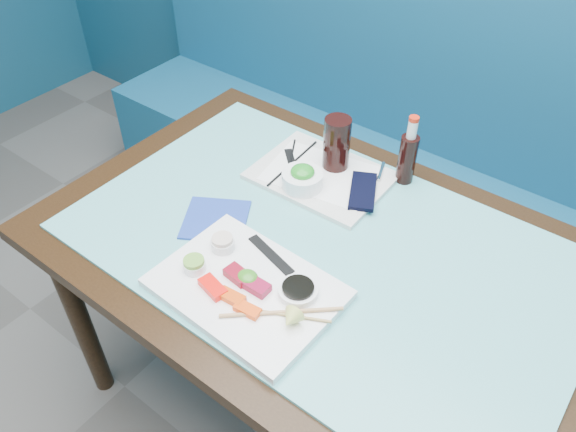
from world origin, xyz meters
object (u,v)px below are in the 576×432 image
Objects in this scene: seaweed_bowl at (302,180)px; blue_napkin at (216,219)px; booth_bench at (445,192)px; dining_table at (321,269)px; cola_glass at (337,143)px; serving_tray at (321,176)px; sashimi_plate at (247,288)px; cola_bottle_body at (407,159)px.

seaweed_bowl reaches higher than blue_napkin.
booth_bench is at bearing 74.08° from blue_napkin.
cola_glass reaches higher than dining_table.
serving_tray is 2.27× the size of blue_napkin.
blue_napkin is at bearing -160.30° from dining_table.
cola_bottle_body is (0.08, 0.57, 0.06)m from sashimi_plate.
sashimi_plate is 0.45m from serving_tray.
serving_tray is 2.57× the size of cola_bottle_body.
serving_tray is at bearing 105.49° from sashimi_plate.
cola_bottle_body is 0.54m from blue_napkin.
booth_bench is 18.83× the size of blue_napkin.
booth_bench is 0.89m from dining_table.
serving_tray reaches higher than blue_napkin.
serving_tray is (-0.15, 0.21, 0.10)m from dining_table.
serving_tray is at bearing -103.80° from booth_bench.
dining_table is at bearing -90.00° from booth_bench.
seaweed_bowl is at bearing -98.75° from cola_glass.
cola_glass is 0.96× the size of blue_napkin.
serving_tray is 0.08m from seaweed_bowl.
dining_table is 12.59× the size of seaweed_bowl.
booth_bench reaches higher than serving_tray.
serving_tray is 0.10m from cola_glass.
cola_bottle_body reaches higher than seaweed_bowl.
blue_napkin is (-0.27, -0.10, 0.09)m from dining_table.
cola_bottle_body reaches higher than serving_tray.
cola_bottle_body is at bearing 84.44° from dining_table.
cola_glass is (0.01, 0.05, 0.08)m from serving_tray.
dining_table is 0.30m from blue_napkin.
blue_napkin is (-0.30, -0.44, -0.07)m from cola_bottle_body.
booth_bench is at bearing 76.85° from seaweed_bowl.
sashimi_plate is 0.51m from cola_glass.
seaweed_bowl is at bearing 139.92° from dining_table.
cola_bottle_body reaches higher than sashimi_plate.
seaweed_bowl is at bearing 109.56° from sashimi_plate.
dining_table is 0.28m from serving_tray.
sashimi_plate is 0.38m from seaweed_bowl.
sashimi_plate is at bearing -31.10° from blue_napkin.
sashimi_plate is 3.61× the size of seaweed_bowl.
cola_glass reaches higher than cola_bottle_body.
booth_bench is 0.76m from cola_glass.
sashimi_plate is at bearing -79.16° from cola_glass.
booth_bench reaches higher than seaweed_bowl.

